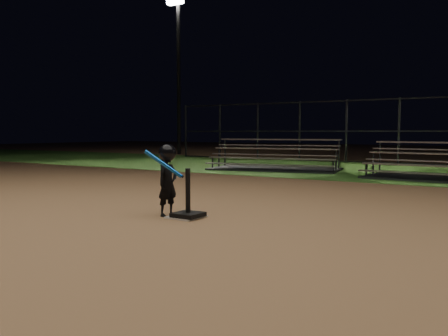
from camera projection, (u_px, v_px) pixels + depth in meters
ground at (186, 218)px, 6.74m from camera, size 80.00×80.00×0.00m
grass_strip at (376, 170)px, 15.11m from camera, size 60.00×8.00×0.01m
home_plate at (186, 217)px, 6.74m from camera, size 0.45×0.45×0.02m
batting_tee at (188, 208)px, 6.68m from camera, size 0.38×0.38×0.69m
child_batter at (168, 178)px, 6.84m from camera, size 0.50×0.50×1.05m
bleacher_left at (274, 164)px, 15.11m from camera, size 4.36×2.74×0.99m
bleacher_right at (447, 173)px, 11.87m from camera, size 4.04×2.15×0.96m
backstop_fence at (399, 131)px, 17.52m from camera, size 20.08×0.08×2.50m
light_pole_left at (178, 63)px, 25.37m from camera, size 0.90×0.53×8.30m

